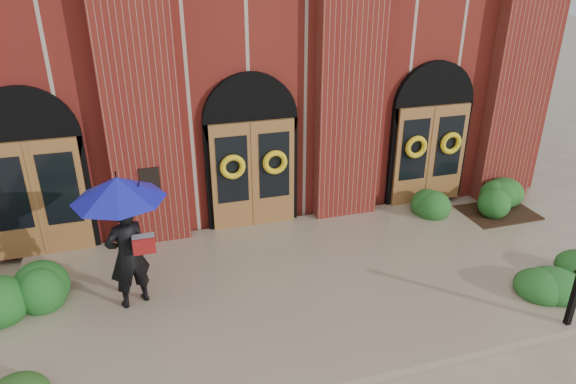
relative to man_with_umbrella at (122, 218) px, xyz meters
name	(u,v)px	position (x,y,z in m)	size (l,w,h in m)	color
ground	(288,295)	(2.78, -0.40, -1.89)	(90.00, 90.00, 0.00)	tan
landing	(286,288)	(2.78, -0.25, -1.81)	(10.00, 5.30, 0.15)	gray
church_building	(207,41)	(2.78, 8.39, 1.62)	(16.20, 12.53, 7.00)	maroon
man_with_umbrella	(122,218)	(0.00, 0.00, 0.00)	(2.04, 2.04, 2.48)	black
metal_post	(574,297)	(7.08, -2.75, -1.18)	(0.14, 0.14, 1.06)	black
hedge_wall_right	(479,204)	(8.23, 1.38, -1.54)	(2.72, 1.09, 0.70)	#1F561E
hedge_front_right	(568,282)	(7.88, -1.88, -1.62)	(1.51, 1.30, 0.54)	#20581F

